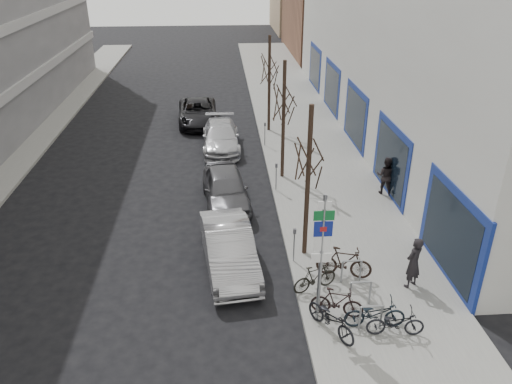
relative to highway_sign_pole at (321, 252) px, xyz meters
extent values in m
plane|color=black|center=(-2.40, 0.01, -2.46)|extent=(120.00, 120.00, 0.00)
cube|color=slate|center=(2.10, 10.01, -2.38)|extent=(5.00, 70.00, 0.15)
cube|color=brown|center=(10.60, 40.01, 1.54)|extent=(12.00, 14.00, 8.00)
cylinder|color=gray|center=(0.00, 0.01, -0.36)|extent=(0.10, 0.10, 4.20)
cube|color=white|center=(0.00, -0.02, 1.44)|extent=(0.35, 0.03, 0.22)
cube|color=#0C5926|center=(0.00, -0.02, 1.14)|extent=(0.55, 0.03, 0.28)
cube|color=navy|center=(0.00, -0.02, 0.74)|extent=(0.50, 0.03, 0.45)
cube|color=maroon|center=(0.00, -0.03, 0.74)|extent=(0.18, 0.02, 0.14)
cube|color=white|center=(0.00, -0.02, 0.29)|extent=(0.45, 0.03, 0.45)
cube|color=white|center=(0.00, -0.02, -0.16)|extent=(0.55, 0.03, 0.28)
cylinder|color=gray|center=(1.10, -0.49, -1.91)|extent=(0.06, 0.06, 0.80)
cylinder|color=gray|center=(1.70, -0.49, -1.91)|extent=(0.06, 0.06, 0.80)
cylinder|color=gray|center=(1.40, -0.49, -1.51)|extent=(0.60, 0.06, 0.06)
cylinder|color=gray|center=(1.10, 0.61, -1.91)|extent=(0.06, 0.06, 0.80)
cylinder|color=gray|center=(1.70, 0.61, -1.91)|extent=(0.06, 0.06, 0.80)
cylinder|color=gray|center=(1.40, 0.61, -1.51)|extent=(0.60, 0.06, 0.06)
cylinder|color=gray|center=(1.10, 1.71, -1.91)|extent=(0.06, 0.06, 0.80)
cylinder|color=gray|center=(1.70, 1.71, -1.91)|extent=(0.06, 0.06, 0.80)
cylinder|color=gray|center=(1.40, 1.71, -1.51)|extent=(0.60, 0.06, 0.06)
cylinder|color=black|center=(0.20, 3.51, 0.29)|extent=(0.16, 0.16, 5.50)
cylinder|color=black|center=(0.20, 10.01, 0.29)|extent=(0.16, 0.16, 5.50)
cylinder|color=black|center=(0.20, 16.51, 0.29)|extent=(0.16, 0.16, 5.50)
cylinder|color=gray|center=(-0.25, 3.01, -1.76)|extent=(0.05, 0.05, 1.10)
cube|color=#3F3F44|center=(-0.25, 3.01, -1.13)|extent=(0.10, 0.08, 0.18)
cylinder|color=gray|center=(-0.25, 8.51, -1.76)|extent=(0.05, 0.05, 1.10)
cube|color=#3F3F44|center=(-0.25, 8.51, -1.13)|extent=(0.10, 0.08, 0.18)
cylinder|color=gray|center=(-0.25, 14.01, -1.76)|extent=(0.05, 0.05, 1.10)
cube|color=#3F3F44|center=(-0.25, 14.01, -1.13)|extent=(0.10, 0.08, 0.18)
imported|color=black|center=(0.28, -0.52, -1.76)|extent=(1.41, 1.83, 1.10)
imported|color=black|center=(0.60, 0.17, -1.84)|extent=(1.62, 0.92, 0.94)
imported|color=black|center=(1.55, -0.38, -1.78)|extent=(1.75, 0.62, 1.05)
imported|color=black|center=(0.18, 1.40, -1.84)|extent=(1.59, 0.97, 0.93)
imported|color=black|center=(2.02, -0.75, -1.82)|extent=(1.63, 0.62, 0.98)
imported|color=black|center=(1.23, 2.03, -1.76)|extent=(1.90, 1.05, 1.10)
imported|color=#9D9CA1|center=(-2.44, 3.02, -1.72)|extent=(2.09, 4.66, 1.48)
imported|color=#4D4D52|center=(-2.48, 7.63, -1.71)|extent=(2.17, 4.54, 1.50)
imported|color=#B8B8BD|center=(-2.60, 14.04, -1.77)|extent=(1.99, 4.74, 1.37)
imported|color=black|center=(-3.95, 18.48, -1.76)|extent=(2.57, 5.11, 1.39)
imported|color=black|center=(3.24, 1.37, -1.43)|extent=(0.76, 0.70, 1.75)
imported|color=black|center=(4.40, 7.89, -1.46)|extent=(0.75, 0.68, 1.69)
camera|label=1|loc=(-2.58, -11.08, 7.40)|focal=35.00mm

